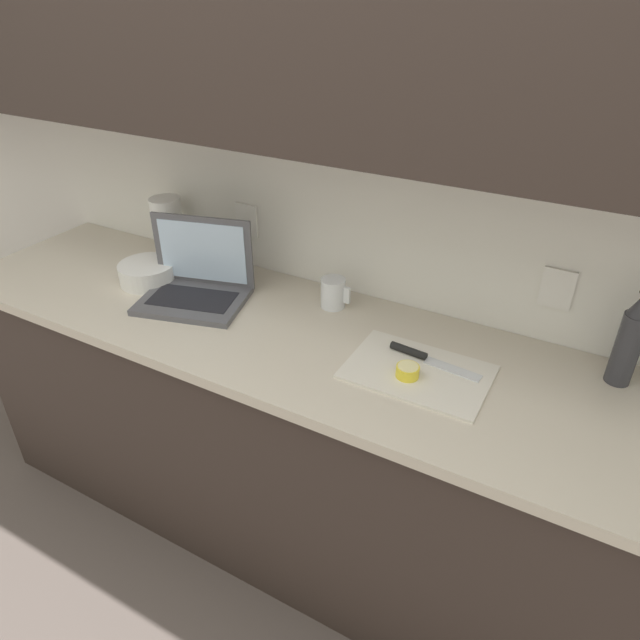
{
  "coord_description": "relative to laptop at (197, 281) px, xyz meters",
  "views": [
    {
      "loc": [
        0.8,
        -1.24,
        1.84
      ],
      "look_at": [
        0.12,
        -0.01,
        0.97
      ],
      "focal_mm": 32.0,
      "sensor_mm": 36.0,
      "label": 1
    }
  ],
  "objects": [
    {
      "name": "paper_towel_roll",
      "position": [
        -0.29,
        0.2,
        0.06
      ],
      "size": [
        0.11,
        0.11,
        0.24
      ],
      "color": "white",
      "rests_on": "counter_unit"
    },
    {
      "name": "cutting_board",
      "position": [
        0.8,
        -0.04,
        -0.06
      ],
      "size": [
        0.39,
        0.26,
        0.01
      ],
      "primitive_type": "cube",
      "color": "silver",
      "rests_on": "counter_unit"
    },
    {
      "name": "lemon_half_cut",
      "position": [
        0.79,
        -0.08,
        -0.04
      ],
      "size": [
        0.06,
        0.06,
        0.03
      ],
      "color": "yellow",
      "rests_on": "cutting_board"
    },
    {
      "name": "counter_unit",
      "position": [
        0.36,
        -0.03,
        -0.5
      ],
      "size": [
        2.47,
        0.64,
        0.89
      ],
      "color": "#332823",
      "rests_on": "ground_plane"
    },
    {
      "name": "ground_plane",
      "position": [
        0.38,
        -0.03,
        -0.96
      ],
      "size": [
        12.0,
        12.0,
        0.0
      ],
      "primitive_type": "plane",
      "color": "#564C47",
      "rests_on": "ground"
    },
    {
      "name": "measuring_cup",
      "position": [
        0.43,
        0.17,
        -0.01
      ],
      "size": [
        0.1,
        0.08,
        0.1
      ],
      "color": "silver",
      "rests_on": "counter_unit"
    },
    {
      "name": "bottle_green_soda",
      "position": [
        1.28,
        0.18,
        0.07
      ],
      "size": [
        0.07,
        0.07,
        0.29
      ],
      "color": "#333338",
      "rests_on": "counter_unit"
    },
    {
      "name": "bowl_white",
      "position": [
        -0.23,
        0.0,
        -0.03
      ],
      "size": [
        0.2,
        0.2,
        0.07
      ],
      "color": "white",
      "rests_on": "counter_unit"
    },
    {
      "name": "wall_back",
      "position": [
        0.38,
        0.22,
        0.6
      ],
      "size": [
        5.2,
        0.38,
        2.6
      ],
      "color": "white",
      "rests_on": "ground_plane"
    },
    {
      "name": "knife",
      "position": [
        0.78,
        0.02,
        -0.05
      ],
      "size": [
        0.27,
        0.05,
        0.02
      ],
      "rotation": [
        0.0,
        0.0,
        -0.09
      ],
      "color": "silver",
      "rests_on": "cutting_board"
    },
    {
      "name": "laptop",
      "position": [
        0.0,
        0.0,
        0.0
      ],
      "size": [
        0.4,
        0.33,
        0.26
      ],
      "rotation": [
        0.0,
        0.0,
        0.27
      ],
      "color": "#515156",
      "rests_on": "counter_unit"
    }
  ]
}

